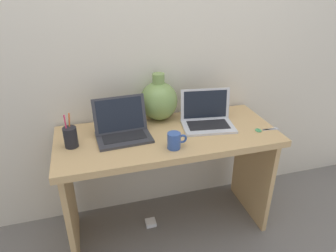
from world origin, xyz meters
The scene contains 10 objects.
ground_plane centered at (0.00, 0.00, 0.00)m, with size 6.00×6.00×0.00m, color slate.
back_wall centered at (0.00, 0.32, 1.20)m, with size 4.40×0.04×2.40m, color beige.
desk centered at (0.00, 0.00, 0.56)m, with size 1.30×0.55×0.72m.
laptop_left centered at (-0.26, 0.05, 0.78)m, with size 0.32×0.24×0.22m.
laptop_right centered at (0.27, 0.06, 0.78)m, with size 0.34×0.26×0.21m.
green_vase centered at (0.00, 0.22, 0.85)m, with size 0.24×0.24×0.30m.
coffee_mug centered at (-0.01, -0.17, 0.77)m, with size 0.11×0.07×0.09m.
pen_cup centered at (-0.55, 0.00, 0.78)m, with size 0.07×0.07×0.19m.
scissors centered at (0.56, -0.12, 0.73)m, with size 0.15×0.05×0.01m.
power_brick centered at (-0.12, 0.04, 0.01)m, with size 0.07×0.07×0.03m, color white.
Camera 1 is at (-0.43, -1.52, 1.57)m, focal length 32.45 mm.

